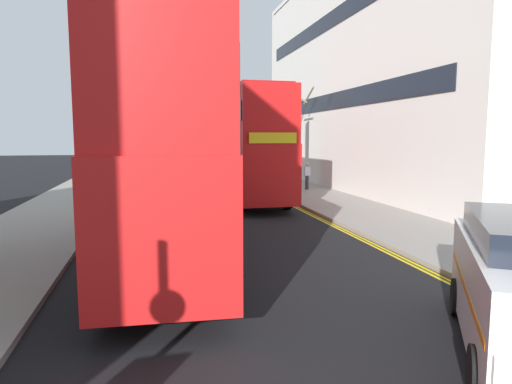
# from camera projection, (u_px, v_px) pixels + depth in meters

# --- Properties ---
(sidewalk_right) EXTENTS (4.00, 80.00, 0.14)m
(sidewalk_right) POSITION_uv_depth(u_px,v_px,m) (369.00, 215.00, 19.03)
(sidewalk_right) COLOR gray
(sidewalk_right) RESTS_ON ground
(sidewalk_left) EXTENTS (4.00, 80.00, 0.14)m
(sidewalk_left) POSITION_uv_depth(u_px,v_px,m) (34.00, 229.00, 16.18)
(sidewalk_left) COLOR gray
(sidewalk_left) RESTS_ON ground
(kerb_line_outer) EXTENTS (0.10, 56.00, 0.01)m
(kerb_line_outer) POSITION_uv_depth(u_px,v_px,m) (342.00, 228.00, 16.64)
(kerb_line_outer) COLOR yellow
(kerb_line_outer) RESTS_ON ground
(kerb_line_inner) EXTENTS (0.10, 56.00, 0.01)m
(kerb_line_inner) POSITION_uv_depth(u_px,v_px,m) (337.00, 228.00, 16.60)
(kerb_line_inner) COLOR yellow
(kerb_line_inner) RESTS_ON ground
(double_decker_bus_away) EXTENTS (3.14, 10.90, 5.64)m
(double_decker_bus_away) POSITION_uv_depth(u_px,v_px,m) (166.00, 148.00, 12.02)
(double_decker_bus_away) COLOR red
(double_decker_bus_away) RESTS_ON ground
(double_decker_bus_oncoming) EXTENTS (2.90, 10.84, 5.64)m
(double_decker_bus_oncoming) POSITION_uv_depth(u_px,v_px,m) (245.00, 143.00, 23.61)
(double_decker_bus_oncoming) COLOR red
(double_decker_bus_oncoming) RESTS_ON ground
(pedestrian_far) EXTENTS (0.34, 0.22, 1.62)m
(pedestrian_far) POSITION_uv_depth(u_px,v_px,m) (307.00, 176.00, 27.71)
(pedestrian_far) COLOR #2D2D38
(pedestrian_far) RESTS_ON sidewalk_right
(street_tree_near) EXTENTS (1.89, 1.73, 6.51)m
(street_tree_near) POSITION_uv_depth(u_px,v_px,m) (298.00, 141.00, 29.59)
(street_tree_near) COLOR #6B6047
(street_tree_near) RESTS_ON sidewalk_right
(street_tree_mid) EXTENTS (1.80, 1.79, 5.71)m
(street_tree_mid) POSITION_uv_depth(u_px,v_px,m) (257.00, 144.00, 41.25)
(street_tree_mid) COLOR #6B6047
(street_tree_mid) RESTS_ON sidewalk_right
(street_tree_far) EXTENTS (1.88, 1.88, 6.57)m
(street_tree_far) POSITION_uv_depth(u_px,v_px,m) (267.00, 138.00, 34.53)
(street_tree_far) COLOR #6B6047
(street_tree_far) RESTS_ON sidewalk_right
(townhouse_terrace_right) EXTENTS (10.08, 28.00, 14.48)m
(townhouse_terrace_right) POSITION_uv_depth(u_px,v_px,m) (402.00, 76.00, 29.19)
(townhouse_terrace_right) COLOR silver
(townhouse_terrace_right) RESTS_ON ground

